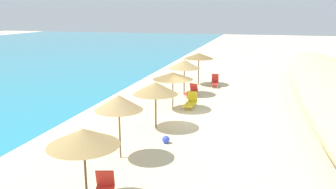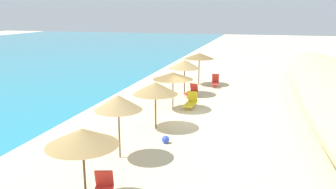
% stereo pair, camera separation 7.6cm
% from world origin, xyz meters
% --- Properties ---
extents(ground_plane, '(160.00, 160.00, 0.00)m').
position_xyz_m(ground_plane, '(0.00, 0.00, 0.00)').
color(ground_plane, beige).
extents(beach_umbrella_0, '(2.38, 2.38, 2.70)m').
position_xyz_m(beach_umbrella_0, '(-10.48, 1.24, 2.41)').
color(beach_umbrella_0, brown).
rests_on(beach_umbrella_0, ground_plane).
extents(beach_umbrella_1, '(2.09, 2.09, 2.87)m').
position_xyz_m(beach_umbrella_1, '(-6.60, 1.68, 2.53)').
color(beach_umbrella_1, brown).
rests_on(beach_umbrella_1, ground_plane).
extents(beach_umbrella_2, '(2.50, 2.50, 2.60)m').
position_xyz_m(beach_umbrella_2, '(-2.23, 1.39, 2.26)').
color(beach_umbrella_2, brown).
rests_on(beach_umbrella_2, ground_plane).
extents(beach_umbrella_3, '(2.65, 2.65, 2.50)m').
position_xyz_m(beach_umbrella_3, '(1.62, 1.40, 2.26)').
color(beach_umbrella_3, brown).
rests_on(beach_umbrella_3, ground_plane).
extents(beach_umbrella_4, '(2.48, 2.48, 2.74)m').
position_xyz_m(beach_umbrella_4, '(5.96, 1.62, 2.40)').
color(beach_umbrella_4, brown).
rests_on(beach_umbrella_4, ground_plane).
extents(beach_umbrella_5, '(2.60, 2.60, 2.82)m').
position_xyz_m(beach_umbrella_5, '(10.00, 1.23, 2.56)').
color(beach_umbrella_5, brown).
rests_on(beach_umbrella_5, ground_plane).
extents(lounge_chair_1, '(1.51, 0.73, 1.08)m').
position_xyz_m(lounge_chair_1, '(2.30, 0.33, 0.42)').
color(lounge_chair_1, yellow).
rests_on(lounge_chair_1, ground_plane).
extents(lounge_chair_2, '(1.51, 0.75, 1.04)m').
position_xyz_m(lounge_chair_2, '(9.58, -0.30, 0.42)').
color(lounge_chair_2, red).
rests_on(lounge_chair_2, ground_plane).
extents(lounge_chair_3, '(1.44, 0.93, 0.92)m').
position_xyz_m(lounge_chair_3, '(5.58, 0.95, 0.38)').
color(lounge_chair_3, red).
rests_on(lounge_chair_3, ground_plane).
extents(beach_ball, '(0.38, 0.38, 0.38)m').
position_xyz_m(beach_ball, '(-4.39, 0.19, 0.19)').
color(beach_ball, blue).
rests_on(beach_ball, ground_plane).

